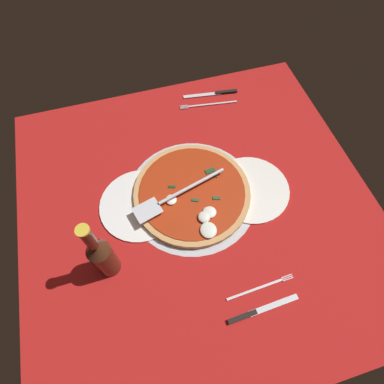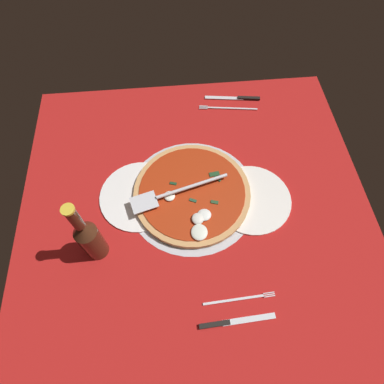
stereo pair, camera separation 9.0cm
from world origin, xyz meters
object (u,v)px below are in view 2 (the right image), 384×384
object	(u,v)px
place_setting_far	(233,104)
dinner_plate_right	(252,199)
pizza	(192,193)
place_setting_near	(235,311)
pizza_server	(175,192)
beer_bottle	(89,237)
dinner_plate_left	(140,196)

from	to	relation	value
place_setting_far	dinner_plate_right	bearing A→B (deg)	97.20
pizza	place_setting_near	bearing A→B (deg)	-77.54
pizza_server	beer_bottle	xyz separation A→B (cm)	(-22.26, -14.16, 5.34)
beer_bottle	dinner_plate_right	bearing A→B (deg)	14.58
dinner_plate_left	pizza_server	size ratio (longest dim) A/B	0.82
place_setting_far	beer_bottle	distance (cm)	68.86
place_setting_near	dinner_plate_left	bearing A→B (deg)	120.74
dinner_plate_right	beer_bottle	distance (cm)	47.21
dinner_plate_left	place_setting_near	distance (cm)	42.18
pizza	beer_bottle	size ratio (longest dim) A/B	1.36
pizza	place_setting_near	xyz separation A→B (cm)	(7.51, -33.97, -1.49)
place_setting_near	beer_bottle	world-z (taller)	beer_bottle
pizza	beer_bottle	distance (cm)	31.89
dinner_plate_left	dinner_plate_right	size ratio (longest dim) A/B	1.02
dinner_plate_right	place_setting_far	distance (cm)	39.36
pizza_server	dinner_plate_right	bearing A→B (deg)	158.29
dinner_plate_left	dinner_plate_right	world-z (taller)	same
dinner_plate_right	pizza_server	world-z (taller)	pizza_server
place_setting_near	place_setting_far	bearing A→B (deg)	78.80
pizza	beer_bottle	bearing A→B (deg)	-151.67
dinner_plate_right	pizza	world-z (taller)	pizza
dinner_plate_right	pizza	distance (cm)	17.91
dinner_plate_left	place_setting_far	size ratio (longest dim) A/B	1.05
dinner_plate_left	place_setting_near	size ratio (longest dim) A/B	1.19
dinner_plate_right	place_setting_near	world-z (taller)	place_setting_near
place_setting_near	pizza_server	bearing A→B (deg)	107.79
dinner_plate_right	place_setting_near	distance (cm)	32.56
dinner_plate_left	beer_bottle	distance (cm)	21.69
dinner_plate_left	dinner_plate_right	xyz separation A→B (cm)	(33.30, -4.27, 0.00)
pizza_server	place_setting_near	world-z (taller)	pizza_server
pizza	dinner_plate_left	bearing A→B (deg)	175.43
dinner_plate_left	pizza	bearing A→B (deg)	-4.57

